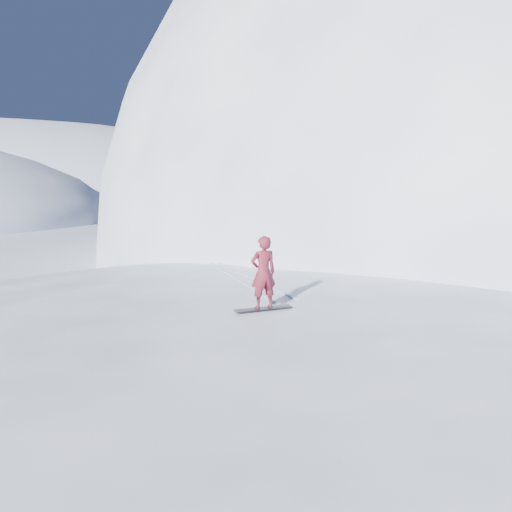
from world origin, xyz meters
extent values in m
plane|color=white|center=(0.00, 0.00, 0.00)|extent=(400.00, 400.00, 0.00)
ellipsoid|color=white|center=(1.00, 3.00, 0.00)|extent=(36.00, 28.00, 4.80)
ellipsoid|color=white|center=(22.00, 26.00, 0.00)|extent=(60.00, 56.00, 56.00)
ellipsoid|color=white|center=(10.00, 20.00, 0.00)|extent=(28.00, 24.00, 18.00)
ellipsoid|color=white|center=(-40.00, 110.00, 0.00)|extent=(140.00, 90.00, 36.00)
ellipsoid|color=white|center=(-4.00, -2.00, 0.00)|extent=(6.00, 5.40, 0.80)
ellipsoid|color=white|center=(-2.00, 6.00, 0.00)|extent=(7.00, 6.30, 1.00)
ellipsoid|color=white|center=(7.00, 4.00, 0.00)|extent=(4.00, 3.60, 0.60)
cube|color=black|center=(-0.63, 1.03, 2.41)|extent=(1.41, 0.53, 0.02)
imported|color=maroon|center=(-0.63, 1.03, 3.27)|extent=(0.69, 0.52, 1.69)
cube|color=silver|center=(-0.76, 4.58, 2.42)|extent=(1.11, 5.92, 0.04)
cube|color=silver|center=(-0.31, 4.58, 2.42)|extent=(1.51, 5.84, 0.04)
camera|label=1|loc=(-2.69, -10.08, 5.41)|focal=35.00mm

